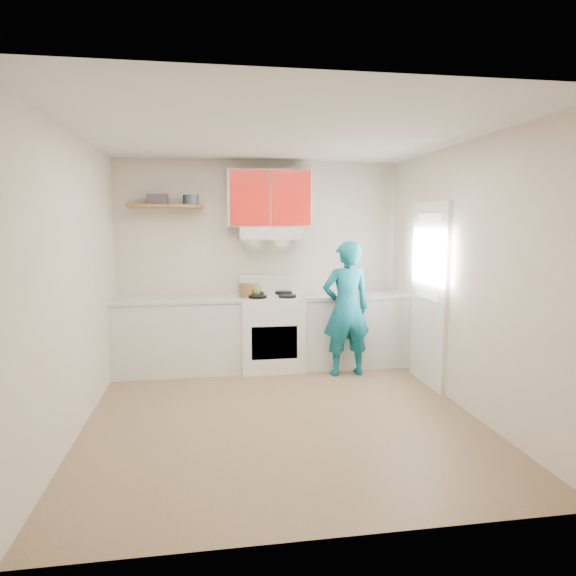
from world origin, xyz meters
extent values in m
plane|color=brown|center=(0.00, 0.00, 0.00)|extent=(3.80, 3.80, 0.00)
cube|color=white|center=(0.00, 0.00, 2.60)|extent=(3.60, 3.80, 0.04)
cube|color=beige|center=(0.00, 1.90, 1.30)|extent=(3.60, 0.04, 2.60)
cube|color=beige|center=(0.00, -1.90, 1.30)|extent=(3.60, 0.04, 2.60)
cube|color=beige|center=(-1.80, 0.00, 1.30)|extent=(0.04, 3.80, 2.60)
cube|color=beige|center=(1.80, 0.00, 1.30)|extent=(0.04, 3.80, 2.60)
cube|color=white|center=(1.78, 0.70, 1.02)|extent=(0.05, 0.85, 2.05)
cube|color=white|center=(1.75, 0.70, 1.45)|extent=(0.01, 0.55, 0.95)
cube|color=silver|center=(-1.04, 1.60, 0.45)|extent=(1.52, 0.60, 0.90)
cube|color=silver|center=(1.14, 1.60, 0.45)|extent=(1.32, 0.60, 0.90)
cube|color=white|center=(0.10, 1.57, 0.46)|extent=(0.76, 0.65, 0.92)
cube|color=silver|center=(0.10, 1.68, 1.70)|extent=(0.76, 0.44, 0.15)
cube|color=red|center=(0.10, 1.73, 2.12)|extent=(1.02, 0.33, 0.70)
cube|color=brown|center=(-1.15, 1.75, 2.02)|extent=(0.90, 0.30, 0.04)
cube|color=#3D363D|center=(-1.24, 1.71, 2.10)|extent=(0.25, 0.18, 0.12)
cylinder|color=#333D4C|center=(-0.86, 1.71, 2.10)|extent=(0.25, 0.25, 0.12)
ellipsoid|color=olive|center=(-0.11, 1.64, 1.00)|extent=(0.24, 0.24, 0.15)
cylinder|color=brown|center=(-0.22, 1.51, 0.99)|extent=(0.16, 0.16, 0.19)
cube|color=olive|center=(0.74, 1.58, 0.91)|extent=(0.32, 0.27, 0.02)
cube|color=red|center=(1.56, 1.56, 0.90)|extent=(0.30, 0.27, 0.01)
imported|color=#0D6375|center=(0.95, 1.16, 0.81)|extent=(0.61, 0.42, 1.61)
camera|label=1|loc=(-0.66, -4.52, 1.82)|focal=31.22mm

